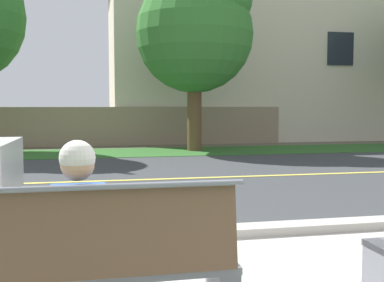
{
  "coord_description": "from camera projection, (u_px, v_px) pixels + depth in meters",
  "views": [
    {
      "loc": [
        -1.44,
        -2.61,
        1.47
      ],
      "look_at": [
        -0.2,
        3.36,
        1.0
      ],
      "focal_mm": 43.96,
      "sensor_mm": 36.0,
      "label": 1
    }
  ],
  "objects": [
    {
      "name": "street_asphalt",
      "position": [
        170.0,
        179.0,
        9.3
      ],
      "size": [
        52.0,
        8.0,
        0.01
      ],
      "primitive_type": "cube",
      "color": "#383A3D",
      "rests_on": "ground_plane"
    },
    {
      "name": "shade_tree_left",
      "position": [
        199.0,
        25.0,
        14.72
      ],
      "size": [
        3.7,
        3.7,
        6.11
      ],
      "color": "brown",
      "rests_on": "ground_plane"
    },
    {
      "name": "seated_person_blue",
      "position": [
        79.0,
        228.0,
        3.04
      ],
      "size": [
        0.52,
        0.68,
        1.25
      ],
      "color": "#333D56",
      "rests_on": "ground_plane"
    },
    {
      "name": "bench_left",
      "position": [
        75.0,
        269.0,
        2.88
      ],
      "size": [
        2.06,
        0.48,
        1.01
      ],
      "color": "slate",
      "rests_on": "ground_plane"
    },
    {
      "name": "ground_plane",
      "position": [
        160.0,
        169.0,
        10.76
      ],
      "size": [
        140.0,
        140.0,
        0.0
      ],
      "primitive_type": "plane",
      "color": "#665B4C"
    },
    {
      "name": "house_across_street",
      "position": [
        248.0,
        55.0,
        21.2
      ],
      "size": [
        13.21,
        6.91,
        7.32
      ],
      "color": "beige",
      "rests_on": "ground_plane"
    },
    {
      "name": "far_verge_grass",
      "position": [
        143.0,
        152.0,
        14.57
      ],
      "size": [
        48.0,
        2.8,
        0.02
      ],
      "primitive_type": "cube",
      "color": "#2D6026",
      "rests_on": "ground_plane"
    },
    {
      "name": "road_centre_line",
      "position": [
        170.0,
        179.0,
        9.29
      ],
      "size": [
        48.0,
        0.14,
        0.01
      ],
      "primitive_type": "cube",
      "color": "#E0CC4C",
      "rests_on": "ground_plane"
    },
    {
      "name": "curb_edge",
      "position": [
        228.0,
        232.0,
        5.24
      ],
      "size": [
        44.0,
        0.3,
        0.11
      ],
      "primitive_type": "cube",
      "color": "#ADA89E",
      "rests_on": "ground_plane"
    },
    {
      "name": "garden_wall",
      "position": [
        108.0,
        126.0,
        17.02
      ],
      "size": [
        13.0,
        0.36,
        1.4
      ],
      "primitive_type": "cube",
      "color": "gray",
      "rests_on": "ground_plane"
    }
  ]
}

